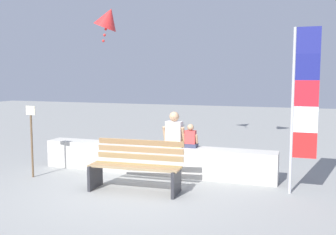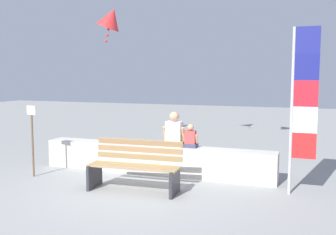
{
  "view_description": "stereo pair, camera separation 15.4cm",
  "coord_description": "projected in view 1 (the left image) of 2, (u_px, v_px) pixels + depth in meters",
  "views": [
    {
      "loc": [
        2.87,
        -6.06,
        2.05
      ],
      "look_at": [
        0.3,
        1.36,
        1.2
      ],
      "focal_mm": 41.04,
      "sensor_mm": 36.0,
      "label": 1
    },
    {
      "loc": [
        3.01,
        -6.01,
        2.05
      ],
      "look_at": [
        0.3,
        1.36,
        1.2
      ],
      "focal_mm": 41.04,
      "sensor_mm": 36.0,
      "label": 2
    }
  ],
  "objects": [
    {
      "name": "person_child",
      "position": [
        190.0,
        138.0,
        7.83
      ],
      "size": [
        0.31,
        0.23,
        0.48
      ],
      "color": "#353955",
      "rests_on": "seawall_ledge"
    },
    {
      "name": "seawall_ledge",
      "position": [
        155.0,
        159.0,
        8.09
      ],
      "size": [
        5.03,
        0.48,
        0.6
      ],
      "primitive_type": "cube",
      "color": "beige",
      "rests_on": "ground"
    },
    {
      "name": "ground_plane",
      "position": [
        127.0,
        191.0,
        6.85
      ],
      "size": [
        40.0,
        40.0,
        0.0
      ],
      "primitive_type": "plane",
      "color": "gray"
    },
    {
      "name": "park_bench",
      "position": [
        136.0,
        167.0,
        6.87
      ],
      "size": [
        1.68,
        0.7,
        0.88
      ],
      "color": "#977E58",
      "rests_on": "ground"
    },
    {
      "name": "sign_post",
      "position": [
        32.0,
        136.0,
        7.71
      ],
      "size": [
        0.24,
        0.05,
        1.45
      ],
      "color": "brown",
      "rests_on": "ground"
    },
    {
      "name": "flag_banner",
      "position": [
        302.0,
        100.0,
        6.49
      ],
      "size": [
        0.44,
        0.05,
        2.86
      ],
      "color": "#B7B7BC",
      "rests_on": "ground"
    },
    {
      "name": "person_adult",
      "position": [
        174.0,
        133.0,
        7.94
      ],
      "size": [
        0.47,
        0.35,
        0.72
      ],
      "color": "tan",
      "rests_on": "seawall_ledge"
    },
    {
      "name": "kite_red",
      "position": [
        108.0,
        18.0,
        11.66
      ],
      "size": [
        0.97,
        0.85,
        1.17
      ],
      "color": "red"
    }
  ]
}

